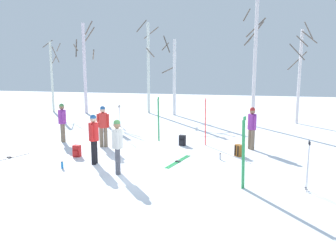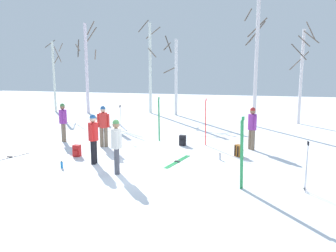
# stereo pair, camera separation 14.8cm
# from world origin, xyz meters

# --- Properties ---
(ground_plane) EXTENTS (60.00, 60.00, 0.00)m
(ground_plane) POSITION_xyz_m (0.00, 0.00, 0.00)
(ground_plane) COLOR white
(person_0) EXTENTS (0.34, 0.49, 1.72)m
(person_0) POSITION_xyz_m (-0.89, -0.45, 0.98)
(person_0) COLOR #4C4C56
(person_0) RESTS_ON ground_plane
(person_1) EXTENTS (0.39, 0.41, 1.72)m
(person_1) POSITION_xyz_m (-4.96, 3.30, 0.98)
(person_1) COLOR #72604C
(person_1) RESTS_ON ground_plane
(person_2) EXTENTS (0.34, 0.52, 1.72)m
(person_2) POSITION_xyz_m (-2.08, 0.39, 0.98)
(person_2) COLOR black
(person_2) RESTS_ON ground_plane
(person_3) EXTENTS (0.51, 0.34, 1.72)m
(person_3) POSITION_xyz_m (-2.80, 2.78, 0.98)
(person_3) COLOR #72604C
(person_3) RESTS_ON ground_plane
(person_4) EXTENTS (0.34, 0.44, 1.72)m
(person_4) POSITION_xyz_m (3.18, 3.78, 0.98)
(person_4) COLOR #72604C
(person_4) RESTS_ON ground_plane
(ski_pair_planted_0) EXTENTS (0.13, 0.15, 1.99)m
(ski_pair_planted_0) POSITION_xyz_m (-0.88, 4.46, 0.99)
(ski_pair_planted_0) COLOR green
(ski_pair_planted_0) RESTS_ON ground_plane
(ski_pair_planted_1) EXTENTS (0.11, 0.25, 2.00)m
(ski_pair_planted_1) POSITION_xyz_m (1.26, 4.14, 0.99)
(ski_pair_planted_1) COLOR red
(ski_pair_planted_1) RESTS_ON ground_plane
(ski_pair_planted_2) EXTENTS (0.13, 0.19, 2.01)m
(ski_pair_planted_2) POSITION_xyz_m (2.94, -0.95, 1.00)
(ski_pair_planted_2) COLOR green
(ski_pair_planted_2) RESTS_ON ground_plane
(ski_pair_lying_0) EXTENTS (0.59, 1.83, 0.05)m
(ski_pair_lying_0) POSITION_xyz_m (0.68, 1.29, 0.01)
(ski_pair_lying_0) COLOR green
(ski_pair_lying_0) RESTS_ON ground_plane
(ski_pair_lying_1) EXTENTS (0.69, 1.63, 0.05)m
(ski_pair_lying_1) POSITION_xyz_m (-5.50, 0.34, 0.01)
(ski_pair_lying_1) COLOR black
(ski_pair_lying_1) RESTS_ON ground_plane
(ski_poles_0) EXTENTS (0.07, 0.22, 1.38)m
(ski_poles_0) POSITION_xyz_m (4.63, -0.73, 0.74)
(ski_poles_0) COLOR #B2B2BC
(ski_poles_0) RESTS_ON ground_plane
(ski_poles_1) EXTENTS (0.07, 0.25, 1.52)m
(ski_poles_1) POSITION_xyz_m (-2.89, 4.87, 0.81)
(ski_poles_1) COLOR #B2B2BC
(ski_poles_1) RESTS_ON ground_plane
(backpack_0) EXTENTS (0.28, 0.31, 0.44)m
(backpack_0) POSITION_xyz_m (0.33, 3.83, 0.21)
(backpack_0) COLOR black
(backpack_0) RESTS_ON ground_plane
(backpack_1) EXTENTS (0.27, 0.29, 0.44)m
(backpack_1) POSITION_xyz_m (-3.13, 1.10, 0.21)
(backpack_1) COLOR red
(backpack_1) RESTS_ON ground_plane
(backpack_2) EXTENTS (0.34, 0.35, 0.44)m
(backpack_2) POSITION_xyz_m (2.73, 2.57, 0.21)
(backpack_2) COLOR #99591E
(backpack_2) RESTS_ON ground_plane
(water_bottle_0) EXTENTS (0.08, 0.08, 0.24)m
(water_bottle_0) POSITION_xyz_m (2.10, 1.90, 0.11)
(water_bottle_0) COLOR silver
(water_bottle_0) RESTS_ON ground_plane
(water_bottle_1) EXTENTS (0.08, 0.08, 0.24)m
(water_bottle_1) POSITION_xyz_m (-2.88, -0.38, 0.11)
(water_bottle_1) COLOR #1E72BF
(water_bottle_1) RESTS_ON ground_plane
(birch_tree_0) EXTENTS (1.42, 1.29, 5.21)m
(birch_tree_0) POSITION_xyz_m (-10.92, 12.31, 2.70)
(birch_tree_0) COLOR silver
(birch_tree_0) RESTS_ON ground_plane
(birch_tree_1) EXTENTS (1.73, 1.72, 6.36)m
(birch_tree_1) POSITION_xyz_m (-8.24, 12.14, 3.33)
(birch_tree_1) COLOR silver
(birch_tree_1) RESTS_ON ground_plane
(birch_tree_2) EXTENTS (1.40, 1.22, 6.56)m
(birch_tree_2) POSITION_xyz_m (-3.97, 13.34, 3.30)
(birch_tree_2) COLOR silver
(birch_tree_2) RESTS_ON ground_plane
(birch_tree_3) EXTENTS (0.98, 1.69, 5.34)m
(birch_tree_3) POSITION_xyz_m (-2.00, 12.72, 2.70)
(birch_tree_3) COLOR silver
(birch_tree_3) RESTS_ON ground_plane
(birch_tree_4) EXTENTS (1.45, 1.65, 7.96)m
(birch_tree_4) POSITION_xyz_m (3.22, 9.54, 4.15)
(birch_tree_4) COLOR silver
(birch_tree_4) RESTS_ON ground_plane
(birch_tree_5) EXTENTS (1.51, 1.49, 5.71)m
(birch_tree_5) POSITION_xyz_m (5.79, 10.96, 2.91)
(birch_tree_5) COLOR silver
(birch_tree_5) RESTS_ON ground_plane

